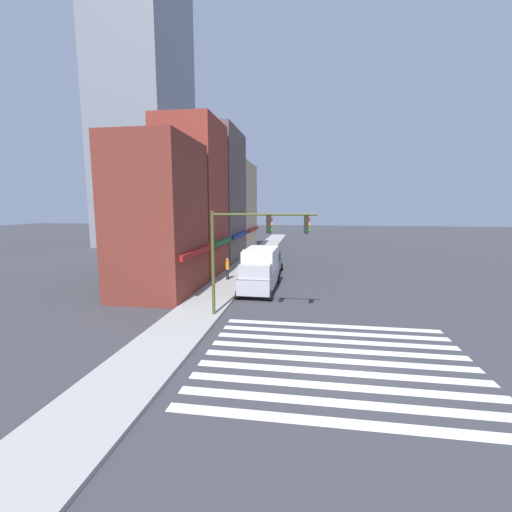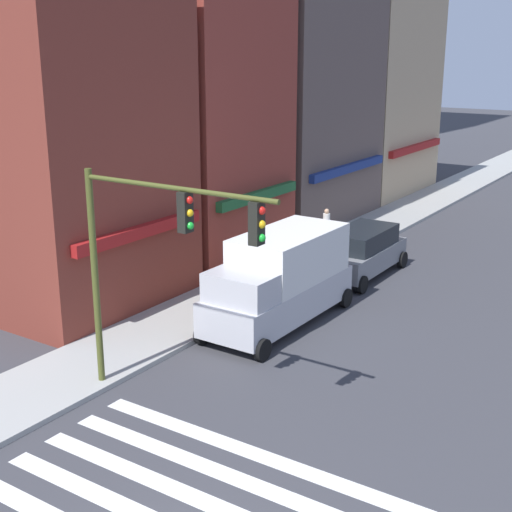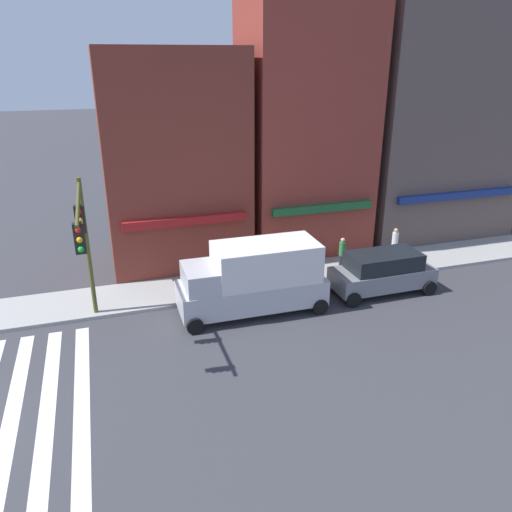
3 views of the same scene
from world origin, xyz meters
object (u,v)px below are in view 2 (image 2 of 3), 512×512
object	(u,v)px
traffic_signal	(155,242)
pedestrian_green_top	(298,245)
pedestrian_orange_vest	(247,259)
box_truck_silver	(281,278)
pedestrian_white_shirt	(326,227)
suv_grey	(362,251)

from	to	relation	value
traffic_signal	pedestrian_green_top	world-z (taller)	traffic_signal
pedestrian_green_top	pedestrian_orange_vest	size ratio (longest dim) A/B	1.00
traffic_signal	box_truck_silver	size ratio (longest dim) A/B	0.95
box_truck_silver	pedestrian_green_top	bearing A→B (deg)	24.99
traffic_signal	pedestrian_white_shirt	bearing A→B (deg)	12.49
pedestrian_white_shirt	pedestrian_green_top	bearing A→B (deg)	-66.45
traffic_signal	suv_grey	bearing A→B (deg)	1.93
pedestrian_orange_vest	pedestrian_white_shirt	size ratio (longest dim) A/B	1.00
traffic_signal	suv_grey	distance (m)	13.11
pedestrian_green_top	traffic_signal	bearing A→B (deg)	-69.45
pedestrian_white_shirt	traffic_signal	bearing A→B (deg)	-62.29
traffic_signal	box_truck_silver	world-z (taller)	traffic_signal
pedestrian_orange_vest	traffic_signal	bearing A→B (deg)	120.82
pedestrian_green_top	pedestrian_orange_vest	world-z (taller)	same
pedestrian_green_top	pedestrian_white_shirt	size ratio (longest dim) A/B	1.00
box_truck_silver	pedestrian_white_shirt	world-z (taller)	box_truck_silver
pedestrian_green_top	pedestrian_white_shirt	xyz separation A→B (m)	(3.31, 0.48, 0.00)
suv_grey	pedestrian_orange_vest	world-z (taller)	suv_grey
pedestrian_white_shirt	suv_grey	bearing A→B (deg)	-25.10
traffic_signal	suv_grey	size ratio (longest dim) A/B	1.26
box_truck_silver	pedestrian_white_shirt	size ratio (longest dim) A/B	3.51
box_truck_silver	traffic_signal	bearing A→B (deg)	-175.71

